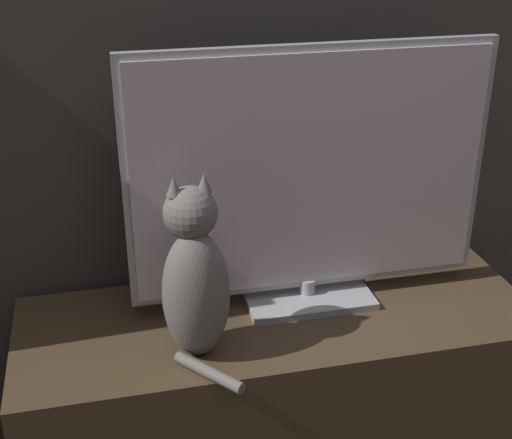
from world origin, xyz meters
The scene contains 3 objects.
tv_stand centered at (0.00, 0.93, 0.21)m, with size 1.37×0.49×0.42m.
tv centered at (0.10, 1.00, 0.77)m, with size 0.95×0.21×0.70m.
cat centered at (-0.23, 0.82, 0.62)m, with size 0.17×0.28×0.45m.
Camera 1 is at (-0.42, -0.61, 1.45)m, focal length 50.00 mm.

